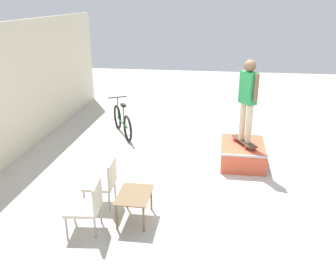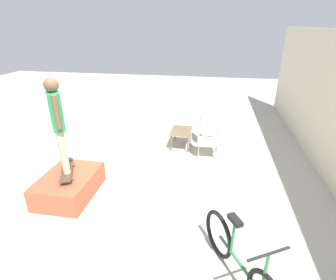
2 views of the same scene
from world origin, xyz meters
name	(u,v)px [view 2 (image 2 of 2)]	position (x,y,z in m)	size (l,w,h in m)	color
ground_plane	(129,172)	(0.00, 0.00, 0.00)	(24.00, 24.00, 0.00)	#B7B2A8
skate_ramp_box	(70,185)	(1.02, -0.87, 0.22)	(1.32, 0.94, 0.46)	#DB5638
skateboard_on_ramp	(67,171)	(1.00, -0.89, 0.52)	(0.85, 0.55, 0.07)	#473828
person_skater	(57,119)	(1.00, -0.89, 1.58)	(0.48, 0.39, 1.76)	#C6B793
coffee_table	(181,133)	(-1.55, 0.99, 0.41)	(0.76, 0.54, 0.47)	brown
patio_chair_left	(206,127)	(-1.95, 1.63, 0.46)	(0.57, 0.57, 0.84)	#99999E
patio_chair_right	(204,139)	(-1.14, 1.63, 0.46)	(0.54, 0.54, 0.84)	#99999E
bicycle	(240,262)	(2.43, 2.24, 0.36)	(1.55, 0.91, 0.95)	black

